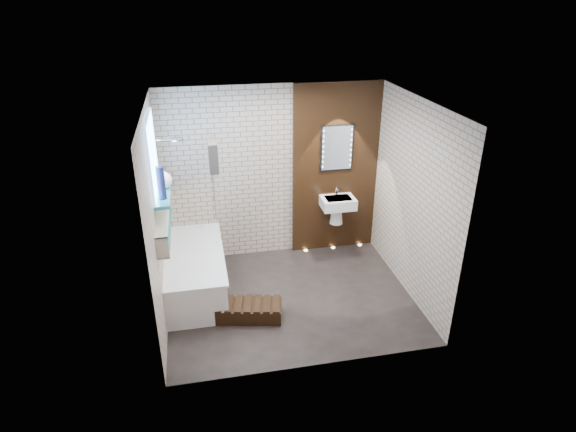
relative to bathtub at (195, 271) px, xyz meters
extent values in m
plane|color=black|center=(1.22, -0.45, -0.29)|extent=(3.20, 3.20, 0.00)
cube|color=#B5A190|center=(1.22, 0.85, 1.01)|extent=(3.20, 0.04, 2.60)
cube|color=#B5A190|center=(1.22, -1.75, 1.01)|extent=(3.20, 0.04, 2.60)
cube|color=#B5A190|center=(-0.38, -0.45, 1.01)|extent=(0.04, 2.60, 2.60)
cube|color=#B5A190|center=(2.82, -0.45, 1.01)|extent=(0.04, 2.60, 2.60)
plane|color=white|center=(1.22, -0.45, 2.31)|extent=(3.20, 3.20, 0.00)
cube|color=black|center=(2.17, 0.82, 1.01)|extent=(1.30, 0.06, 2.60)
cube|color=#7FADE0|center=(-0.36, -0.10, 1.71)|extent=(0.03, 1.00, 0.90)
cube|color=#22797E|center=(-0.29, -0.10, 1.24)|extent=(0.18, 1.00, 0.04)
cube|color=#22797E|center=(-0.31, -0.30, 0.79)|extent=(0.14, 1.30, 0.03)
cube|color=#B2A899|center=(-0.31, -0.30, 1.02)|extent=(0.14, 1.30, 0.03)
cube|color=#B2A899|center=(-0.31, -0.94, 0.91)|extent=(0.14, 0.03, 0.26)
cube|color=#B2A899|center=(-0.31, 0.33, 0.91)|extent=(0.14, 0.03, 0.26)
cube|color=white|center=(0.00, 0.00, -0.02)|extent=(0.75, 1.70, 0.55)
cube|color=white|center=(0.00, 0.00, 0.27)|extent=(0.79, 1.74, 0.03)
cylinder|color=silver|center=(0.15, 0.73, 0.35)|extent=(0.04, 0.04, 0.12)
cube|color=white|center=(0.35, 0.44, 0.99)|extent=(0.01, 0.78, 1.40)
cube|color=black|center=(0.35, 0.15, 1.56)|extent=(0.11, 0.29, 0.38)
cylinder|color=silver|center=(-0.08, 0.50, 1.71)|extent=(0.18, 0.18, 0.02)
cube|color=white|center=(2.17, 0.61, 0.56)|extent=(0.50, 0.36, 0.16)
cone|color=white|center=(2.17, 0.66, 0.34)|extent=(0.20, 0.20, 0.28)
cylinder|color=silver|center=(2.17, 0.71, 0.71)|extent=(0.03, 0.03, 0.14)
cube|color=black|center=(2.17, 0.78, 1.36)|extent=(0.50, 0.02, 0.70)
cube|color=silver|center=(2.17, 0.77, 1.36)|extent=(0.45, 0.01, 0.65)
cube|color=black|center=(0.62, -0.75, -0.20)|extent=(0.88, 0.53, 0.18)
cylinder|color=maroon|center=(-0.31, -0.66, 0.87)|extent=(0.05, 0.05, 0.12)
cylinder|color=maroon|center=(-0.31, 0.14, 0.89)|extent=(0.06, 0.06, 0.15)
cylinder|color=#151A3B|center=(-0.28, -0.37, 1.45)|extent=(0.09, 0.09, 0.39)
sphere|color=white|center=(-0.28, -0.05, 1.37)|extent=(0.21, 0.21, 0.21)
cylinder|color=#FFD899|center=(1.72, 0.75, -0.29)|extent=(0.06, 0.06, 0.01)
cylinder|color=#FFD899|center=(2.17, 0.75, -0.29)|extent=(0.06, 0.06, 0.01)
cylinder|color=#FFD899|center=(2.62, 0.75, -0.29)|extent=(0.06, 0.06, 0.01)
camera|label=1|loc=(0.13, -5.69, 3.50)|focal=30.00mm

